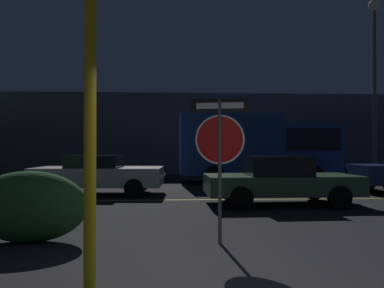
{
  "coord_description": "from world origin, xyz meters",
  "views": [
    {
      "loc": [
        -0.7,
        -3.94,
        1.57
      ],
      "look_at": [
        -0.23,
        4.77,
        1.67
      ],
      "focal_mm": 35.0,
      "sensor_mm": 36.0,
      "label": 1
    }
  ],
  "objects_px": {
    "stop_sign": "(220,140)",
    "passing_car_3": "(280,180)",
    "hedge_bush_1": "(29,207)",
    "street_lamp": "(375,57)",
    "delivery_truck": "(259,146)",
    "passing_car_2": "(98,174)",
    "yellow_pole_left": "(90,128)"
  },
  "relations": [
    {
      "from": "stop_sign",
      "to": "passing_car_2",
      "type": "height_order",
      "value": "stop_sign"
    },
    {
      "from": "hedge_bush_1",
      "to": "street_lamp",
      "type": "relative_size",
      "value": 0.23
    },
    {
      "from": "passing_car_2",
      "to": "delivery_truck",
      "type": "relative_size",
      "value": 0.62
    },
    {
      "from": "street_lamp",
      "to": "yellow_pole_left",
      "type": "bearing_deg",
      "value": -129.21
    },
    {
      "from": "delivery_truck",
      "to": "street_lamp",
      "type": "bearing_deg",
      "value": 87.33
    },
    {
      "from": "passing_car_2",
      "to": "hedge_bush_1",
      "type": "bearing_deg",
      "value": 4.13
    },
    {
      "from": "yellow_pole_left",
      "to": "passing_car_3",
      "type": "distance_m",
      "value": 7.31
    },
    {
      "from": "passing_car_2",
      "to": "street_lamp",
      "type": "bearing_deg",
      "value": 111.63
    },
    {
      "from": "stop_sign",
      "to": "yellow_pole_left",
      "type": "height_order",
      "value": "yellow_pole_left"
    },
    {
      "from": "stop_sign",
      "to": "passing_car_2",
      "type": "xyz_separation_m",
      "value": [
        -3.28,
        6.68,
        -1.02
      ]
    },
    {
      "from": "yellow_pole_left",
      "to": "passing_car_2",
      "type": "distance_m",
      "value": 8.84
    },
    {
      "from": "passing_car_2",
      "to": "delivery_truck",
      "type": "height_order",
      "value": "delivery_truck"
    },
    {
      "from": "delivery_truck",
      "to": "street_lamp",
      "type": "relative_size",
      "value": 0.85
    },
    {
      "from": "yellow_pole_left",
      "to": "delivery_truck",
      "type": "height_order",
      "value": "yellow_pole_left"
    },
    {
      "from": "yellow_pole_left",
      "to": "delivery_truck",
      "type": "xyz_separation_m",
      "value": [
        4.91,
        12.76,
        -0.12
      ]
    },
    {
      "from": "passing_car_2",
      "to": "delivery_truck",
      "type": "xyz_separation_m",
      "value": [
        6.49,
        4.13,
        0.99
      ]
    },
    {
      "from": "passing_car_2",
      "to": "street_lamp",
      "type": "distance_m",
      "value": 13.5
    },
    {
      "from": "stop_sign",
      "to": "passing_car_2",
      "type": "bearing_deg",
      "value": 128.73
    },
    {
      "from": "yellow_pole_left",
      "to": "hedge_bush_1",
      "type": "xyz_separation_m",
      "value": [
        -1.47,
        2.17,
        -1.2
      ]
    },
    {
      "from": "stop_sign",
      "to": "yellow_pole_left",
      "type": "bearing_deg",
      "value": -118.46
    },
    {
      "from": "stop_sign",
      "to": "hedge_bush_1",
      "type": "relative_size",
      "value": 1.23
    },
    {
      "from": "hedge_bush_1",
      "to": "stop_sign",
      "type": "bearing_deg",
      "value": -4.11
    },
    {
      "from": "passing_car_3",
      "to": "hedge_bush_1",
      "type": "bearing_deg",
      "value": -55.07
    },
    {
      "from": "hedge_bush_1",
      "to": "delivery_truck",
      "type": "xyz_separation_m",
      "value": [
        6.38,
        10.59,
        1.08
      ]
    },
    {
      "from": "stop_sign",
      "to": "passing_car_3",
      "type": "bearing_deg",
      "value": 74.55
    },
    {
      "from": "hedge_bush_1",
      "to": "street_lamp",
      "type": "distance_m",
      "value": 16.54
    },
    {
      "from": "passing_car_2",
      "to": "street_lamp",
      "type": "xyz_separation_m",
      "value": [
        11.86,
        3.97,
        5.09
      ]
    },
    {
      "from": "hedge_bush_1",
      "to": "passing_car_3",
      "type": "xyz_separation_m",
      "value": [
        5.37,
        3.91,
        0.08
      ]
    },
    {
      "from": "yellow_pole_left",
      "to": "passing_car_3",
      "type": "relative_size",
      "value": 0.84
    },
    {
      "from": "yellow_pole_left",
      "to": "delivery_truck",
      "type": "distance_m",
      "value": 13.67
    },
    {
      "from": "passing_car_3",
      "to": "street_lamp",
      "type": "distance_m",
      "value": 10.44
    },
    {
      "from": "passing_car_3",
      "to": "delivery_truck",
      "type": "distance_m",
      "value": 6.82
    }
  ]
}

